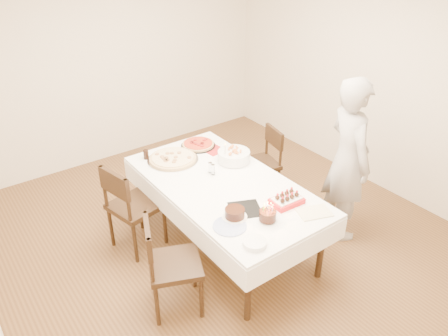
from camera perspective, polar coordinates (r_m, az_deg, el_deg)
floor at (r=4.81m, az=0.16°, el=-9.13°), size 5.00×5.00×0.00m
wall_back at (r=6.16m, az=-14.13°, el=13.27°), size 4.50×0.04×2.70m
wall_right at (r=5.64m, az=19.30°, el=10.96°), size 0.04×5.00×2.70m
dining_table at (r=4.52m, az=-0.00°, el=-6.05°), size 1.25×2.20×0.75m
chair_right_savory at (r=5.29m, az=4.63°, el=0.53°), size 0.54×0.54×0.88m
chair_left_savory at (r=4.53m, az=-11.47°, el=-4.84°), size 0.60×0.60×0.99m
chair_left_dessert at (r=3.82m, az=-6.44°, el=-12.44°), size 0.63×0.63×0.94m
person at (r=4.63m, az=15.88°, el=1.01°), size 0.62×0.75×1.76m
pizza_white at (r=4.73m, az=-6.70°, el=1.25°), size 0.73×0.73×0.04m
pizza_pepperoni at (r=5.01m, az=-3.40°, el=3.11°), size 0.41×0.41×0.04m
red_placemat at (r=4.92m, az=-1.32°, el=2.35°), size 0.24×0.24×0.01m
pasta_bowl at (r=4.67m, az=1.29°, el=1.58°), size 0.41×0.41×0.11m
taper_candle at (r=4.59m, az=0.16°, el=1.94°), size 0.07×0.07×0.25m
shaker_pair at (r=4.43m, az=-1.44°, el=-0.21°), size 0.11×0.11×0.12m
cola_glass at (r=4.79m, az=-10.15°, el=1.75°), size 0.07×0.07×0.10m
layer_cake at (r=3.81m, az=1.41°, el=-5.94°), size 0.28×0.28×0.09m
cake_board at (r=3.94m, az=2.78°, el=-5.43°), size 0.36×0.36×0.01m
birthday_cake at (r=3.77m, az=5.74°, el=-5.76°), size 0.16×0.16×0.15m
strawberry_box at (r=4.04m, az=8.19°, el=-4.17°), size 0.30×0.21×0.07m
box_lid at (r=3.98m, az=11.70°, el=-5.76°), size 0.34×0.28×0.02m
plate_stack at (r=3.55m, az=4.01°, el=-9.72°), size 0.21×0.21×0.04m
china_plate at (r=3.74m, az=0.75°, el=-7.57°), size 0.38×0.38×0.01m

